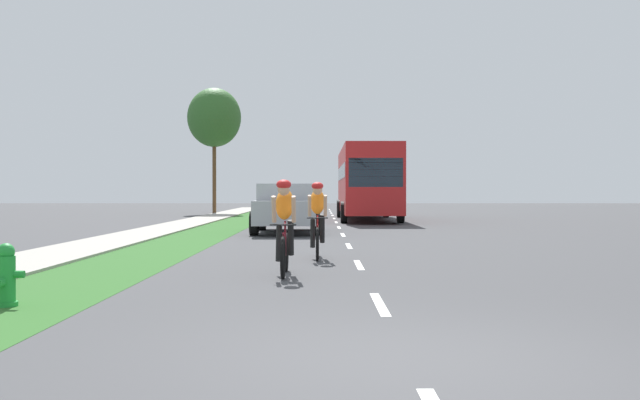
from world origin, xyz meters
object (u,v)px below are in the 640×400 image
Objects in this scene: pickup_silver at (287,208)px; street_tree_far at (214,118)px; cyclist_lead at (284,226)px; cyclist_trailing at (317,219)px; fire_hydrant_green at (5,276)px; bus_red at (366,180)px.

street_tree_far reaches higher than pickup_silver.
cyclist_lead is 2.95m from cyclist_trailing.
cyclist_lead is at bearing 44.81° from fire_hydrant_green.
cyclist_trailing is at bearing -96.57° from bus_red.
pickup_silver is (-1.05, 9.23, 0.02)m from cyclist_trailing.
bus_red is 1.45× the size of street_tree_far.
bus_red is at bearing 83.43° from cyclist_trailing.
fire_hydrant_green is 0.44× the size of cyclist_lead.
street_tree_far is (-9.04, 10.21, 4.11)m from bus_red.
cyclist_trailing is (3.73, 6.08, 0.44)m from fire_hydrant_green.
bus_red reaches higher than fire_hydrant_green.
pickup_silver is (-0.52, 12.14, 0.02)m from cyclist_lead.
pickup_silver is at bearing 92.44° from cyclist_lead.
cyclist_trailing is 0.15× the size of bus_red.
cyclist_lead is at bearing -79.61° from street_tree_far.
fire_hydrant_green is 0.15× the size of pickup_silver.
street_tree_far is (-6.15, 33.56, 5.28)m from cyclist_lead.
fire_hydrant_green is at bearing -102.91° from bus_red.
fire_hydrant_green is at bearing -85.40° from street_tree_far.
street_tree_far is (-2.96, 36.73, 5.72)m from fire_hydrant_green.
cyclist_lead is 0.22× the size of street_tree_far.
pickup_silver is at bearing -106.90° from bus_red.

